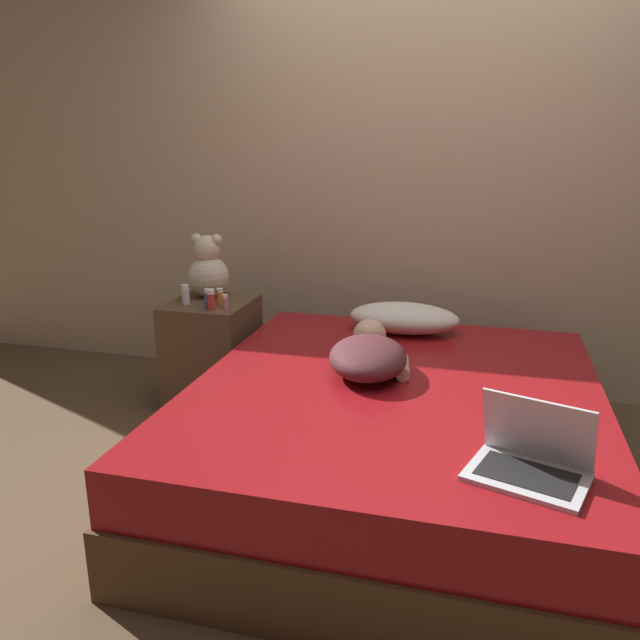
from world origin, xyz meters
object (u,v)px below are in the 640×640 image
person_lying (369,354)px  laptop (531,459)px  bottle_green (185,295)px  pillow (404,318)px  bottle_red (211,300)px  bottle_clear (185,295)px  bottle_orange (220,296)px  bottle_pink (225,301)px  teddy_bear (208,270)px  bottle_blue (207,299)px

person_lying → laptop: size_ratio=1.59×
person_lying → bottle_green: bearing=147.3°
laptop → bottle_green: 2.16m
pillow → bottle_red: 1.01m
bottle_clear → bottle_red: bearing=-21.8°
bottle_orange → bottle_clear: 0.19m
bottle_orange → bottle_clear: size_ratio=0.80×
laptop → bottle_red: laptop is taller
bottle_pink → bottle_green: bearing=162.1°
laptop → bottle_orange: laptop is taller
bottle_orange → bottle_clear: bottle_clear is taller
bottle_red → bottle_green: bottle_red is taller
teddy_bear → bottle_red: bearing=-63.1°
bottle_blue → bottle_clear: 0.15m
pillow → bottle_red: bottle_red is taller
laptop → teddy_bear: size_ratio=1.12×
bottle_orange → teddy_bear: bearing=133.4°
bottle_blue → bottle_pink: (0.09, 0.03, -0.02)m
bottle_green → bottle_pink: bottle_pink is taller
pillow → bottle_pink: size_ratio=7.99×
pillow → teddy_bear: (-1.10, -0.00, 0.20)m
bottle_red → bottle_green: size_ratio=1.92×
laptop → bottle_pink: laptop is taller
laptop → bottle_blue: size_ratio=3.86×
laptop → teddy_bear: 2.16m
person_lying → laptop: bearing=-58.7°
teddy_bear → bottle_pink: teddy_bear is taller
bottle_clear → teddy_bear: bearing=74.1°
bottle_blue → laptop: bearing=-35.4°
bottle_blue → bottle_green: 0.22m
pillow → laptop: laptop is taller
bottle_green → bottle_clear: 0.09m
teddy_bear → bottle_blue: teddy_bear is taller
bottle_clear → pillow: bearing=9.2°
bottle_blue → pillow: bearing=13.0°
teddy_bear → bottle_orange: (0.13, -0.13, -0.11)m
bottle_green → bottle_clear: size_ratio=0.54×
bottle_red → bottle_orange: size_ratio=1.29×
laptop → bottle_pink: size_ratio=5.55×
bottle_green → bottle_clear: bearing=-59.8°
bottle_clear → bottle_pink: bearing=-4.2°
bottle_pink → bottle_clear: size_ratio=0.68×
person_lying → bottle_blue: bearing=149.1°
bottle_blue → bottle_green: bottle_blue is taller
bottle_red → bottle_orange: 0.12m
bottle_pink → laptop: bearing=-37.6°
person_lying → bottle_orange: (-0.90, 0.47, 0.09)m
laptop → teddy_bear: (-1.67, 1.35, 0.22)m
teddy_bear → bottle_blue: bearing=-67.2°
person_lying → bottle_red: size_ratio=5.78×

